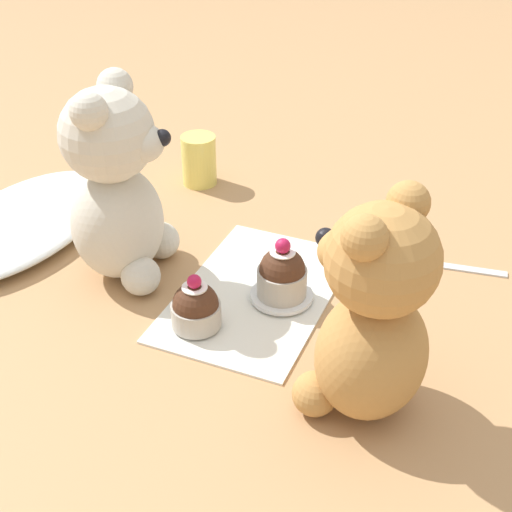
% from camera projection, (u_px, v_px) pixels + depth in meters
% --- Properties ---
extents(ground_plane, '(4.00, 4.00, 0.00)m').
position_uv_depth(ground_plane, '(256.00, 294.00, 0.86)').
color(ground_plane, tan).
extents(knitted_placemat, '(0.27, 0.17, 0.01)m').
position_uv_depth(knitted_placemat, '(256.00, 292.00, 0.86)').
color(knitted_placemat, silver).
rests_on(knitted_placemat, ground_plane).
extents(tulle_cloth, '(0.32, 0.18, 0.03)m').
position_uv_depth(tulle_cloth, '(22.00, 222.00, 0.97)').
color(tulle_cloth, white).
rests_on(tulle_cloth, ground_plane).
extents(teddy_bear_cream, '(0.14, 0.14, 0.25)m').
position_uv_depth(teddy_bear_cream, '(116.00, 188.00, 0.84)').
color(teddy_bear_cream, beige).
rests_on(teddy_bear_cream, ground_plane).
extents(teddy_bear_tan, '(0.14, 0.13, 0.23)m').
position_uv_depth(teddy_bear_tan, '(372.00, 316.00, 0.65)').
color(teddy_bear_tan, '#B78447').
rests_on(teddy_bear_tan, ground_plane).
extents(cupcake_near_cream_bear, '(0.06, 0.06, 0.07)m').
position_uv_depth(cupcake_near_cream_bear, '(196.00, 308.00, 0.79)').
color(cupcake_near_cream_bear, '#B2ADA3').
rests_on(cupcake_near_cream_bear, knitted_placemat).
extents(saucer_plate, '(0.08, 0.08, 0.01)m').
position_uv_depth(saucer_plate, '(281.00, 297.00, 0.85)').
color(saucer_plate, silver).
rests_on(saucer_plate, knitted_placemat).
extents(cupcake_near_tan_bear, '(0.06, 0.06, 0.08)m').
position_uv_depth(cupcake_near_tan_bear, '(281.00, 276.00, 0.83)').
color(cupcake_near_tan_bear, '#B2ADA3').
rests_on(cupcake_near_tan_bear, saucer_plate).
extents(juice_glass, '(0.05, 0.05, 0.08)m').
position_uv_depth(juice_glass, '(199.00, 160.00, 1.08)').
color(juice_glass, '#EADB66').
rests_on(juice_glass, ground_plane).
extents(teaspoon, '(0.03, 0.11, 0.01)m').
position_uv_depth(teaspoon, '(462.00, 268.00, 0.91)').
color(teaspoon, silver).
rests_on(teaspoon, ground_plane).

